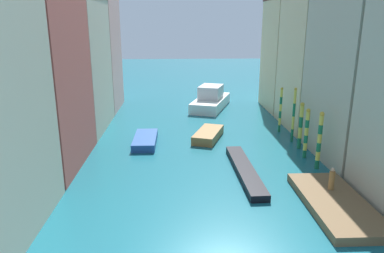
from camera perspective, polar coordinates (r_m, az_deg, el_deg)
name	(u,v)px	position (r m, az deg, el deg)	size (l,w,h in m)	color
ground_plane	(196,125)	(39.39, 0.59, 0.17)	(154.00, 154.00, 0.00)	#196070
building_left_1	(30,71)	(29.52, -24.17, 7.96)	(6.84, 10.02, 14.61)	#B25147
building_left_2	(69,62)	(39.07, -18.81, 9.66)	(6.84, 10.26, 13.97)	#BCB299
building_left_3	(88,23)	(47.97, -16.12, 15.39)	(6.84, 8.30, 21.46)	tan
building_right_1	(367,63)	(31.73, 25.93, 9.03)	(6.84, 9.66, 15.51)	#BCB299
building_right_2	(321,53)	(40.05, 19.75, 10.84)	(6.84, 8.75, 15.55)	beige
building_right_3	(294,54)	(48.12, 15.86, 11.02)	(6.84, 8.18, 14.12)	beige
waterfront_dock	(335,203)	(23.95, 21.71, -11.21)	(3.50, 7.99, 0.51)	brown
person_on_dock	(332,179)	(24.84, 21.20, -7.78)	(0.36, 0.36, 1.47)	olive
mooring_pole_0	(319,140)	(28.73, 19.46, -2.04)	(0.36, 0.36, 4.50)	#197247
mooring_pole_1	(306,133)	(30.85, 17.60, -0.96)	(0.34, 0.34, 4.19)	#197247
mooring_pole_2	(301,125)	(33.05, 16.78, 0.22)	(0.37, 0.37, 4.19)	#197247
mooring_pole_3	(294,115)	(34.65, 15.75, 1.81)	(0.27, 0.27, 5.14)	#197247
mooring_pole_4	(280,110)	(37.59, 13.79, 2.62)	(0.28, 0.28, 4.61)	#197247
vaporetto_white	(211,100)	(47.55, 2.98, 4.23)	(6.15, 9.71, 2.95)	white
gondola_black	(245,170)	(27.26, 8.33, -6.83)	(1.52, 9.39, 0.50)	black
motorboat_0	(208,135)	(34.81, 2.58, -1.30)	(3.51, 5.38, 0.81)	olive
motorboat_1	(145,140)	(33.70, -7.38, -2.12)	(2.07, 5.23, 0.68)	#234C93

